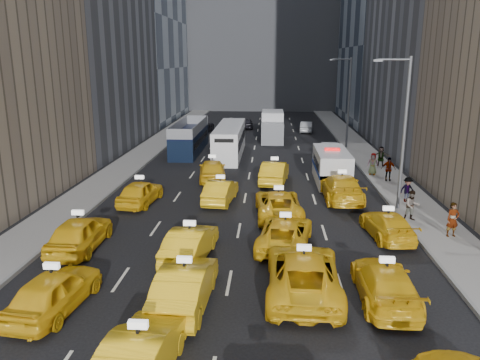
% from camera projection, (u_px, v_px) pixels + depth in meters
% --- Properties ---
extents(ground, '(160.00, 160.00, 0.00)m').
position_uv_depth(ground, '(224.00, 308.00, 17.12)').
color(ground, black).
rests_on(ground, ground).
extents(sidewalk_west, '(3.00, 90.00, 0.15)m').
position_uv_depth(sidewalk_west, '(135.00, 160.00, 41.91)').
color(sidewalk_west, gray).
rests_on(sidewalk_west, ground).
extents(sidewalk_east, '(3.00, 90.00, 0.15)m').
position_uv_depth(sidewalk_east, '(372.00, 163.00, 40.59)').
color(sidewalk_east, gray).
rests_on(sidewalk_east, ground).
extents(curb_west, '(0.15, 90.00, 0.18)m').
position_uv_depth(curb_west, '(151.00, 160.00, 41.81)').
color(curb_west, slate).
rests_on(curb_west, ground).
extents(curb_east, '(0.15, 90.00, 0.18)m').
position_uv_depth(curb_east, '(356.00, 163.00, 40.68)').
color(curb_east, slate).
rests_on(curb_east, ground).
extents(streetlight_near, '(2.15, 0.22, 9.00)m').
position_uv_depth(streetlight_near, '(402.00, 129.00, 26.90)').
color(streetlight_near, '#595B60').
rests_on(streetlight_near, ground).
extents(streetlight_far, '(2.15, 0.22, 9.00)m').
position_uv_depth(streetlight_far, '(348.00, 100.00, 46.21)').
color(streetlight_far, '#595B60').
rests_on(streetlight_far, ground).
extents(taxi_1, '(2.04, 4.82, 1.55)m').
position_uv_depth(taxi_1, '(140.00, 356.00, 13.09)').
color(taxi_1, yellow).
rests_on(taxi_1, ground).
extents(taxi_4, '(2.34, 4.67, 1.53)m').
position_uv_depth(taxi_4, '(54.00, 291.00, 16.77)').
color(taxi_4, yellow).
rests_on(taxi_4, ground).
extents(taxi_5, '(1.91, 4.95, 1.61)m').
position_uv_depth(taxi_5, '(185.00, 285.00, 17.11)').
color(taxi_5, yellow).
rests_on(taxi_5, ground).
extents(taxi_6, '(2.90, 6.05, 1.66)m').
position_uv_depth(taxi_6, '(303.00, 273.00, 18.04)').
color(taxi_6, yellow).
rests_on(taxi_6, ground).
extents(taxi_7, '(2.13, 5.02, 1.45)m').
position_uv_depth(taxi_7, '(385.00, 283.00, 17.46)').
color(taxi_7, yellow).
rests_on(taxi_7, ground).
extents(taxi_8, '(1.93, 4.77, 1.62)m').
position_uv_depth(taxi_8, '(80.00, 233.00, 22.21)').
color(taxi_8, yellow).
rests_on(taxi_8, ground).
extents(taxi_9, '(2.14, 4.73, 1.50)m').
position_uv_depth(taxi_9, '(190.00, 243.00, 21.13)').
color(taxi_9, yellow).
rests_on(taxi_9, ground).
extents(taxi_10, '(3.05, 5.40, 1.42)m').
position_uv_depth(taxi_10, '(285.00, 233.00, 22.50)').
color(taxi_10, yellow).
rests_on(taxi_10, ground).
extents(taxi_11, '(2.33, 4.72, 1.32)m').
position_uv_depth(taxi_11, '(387.00, 225.00, 23.75)').
color(taxi_11, yellow).
rests_on(taxi_11, ground).
extents(taxi_12, '(2.24, 4.63, 1.52)m').
position_uv_depth(taxi_12, '(140.00, 192.00, 29.17)').
color(taxi_12, yellow).
rests_on(taxi_12, ground).
extents(taxi_13, '(2.00, 4.53, 1.45)m').
position_uv_depth(taxi_13, '(221.00, 191.00, 29.59)').
color(taxi_13, yellow).
rests_on(taxi_13, ground).
extents(taxi_14, '(2.87, 5.59, 1.51)m').
position_uv_depth(taxi_14, '(278.00, 204.00, 26.86)').
color(taxi_14, yellow).
rests_on(taxi_14, ground).
extents(taxi_15, '(2.44, 5.82, 1.68)m').
position_uv_depth(taxi_15, '(341.00, 187.00, 29.98)').
color(taxi_15, yellow).
rests_on(taxi_15, ground).
extents(taxi_16, '(2.53, 5.01, 1.63)m').
position_uv_depth(taxi_16, '(212.00, 170.00, 34.82)').
color(taxi_16, yellow).
rests_on(taxi_16, ground).
extents(taxi_17, '(2.29, 5.06, 1.61)m').
position_uv_depth(taxi_17, '(274.00, 172.00, 34.18)').
color(taxi_17, yellow).
rests_on(taxi_17, ground).
extents(nypd_van, '(2.60, 6.04, 2.55)m').
position_uv_depth(nypd_van, '(331.00, 167.00, 34.34)').
color(nypd_van, silver).
rests_on(nypd_van, ground).
extents(double_decker, '(3.15, 10.23, 2.93)m').
position_uv_depth(double_decker, '(190.00, 137.00, 45.50)').
color(double_decker, black).
rests_on(double_decker, ground).
extents(city_bus, '(3.29, 11.13, 2.83)m').
position_uv_depth(city_bus, '(230.00, 141.00, 43.85)').
color(city_bus, white).
rests_on(city_bus, ground).
extents(box_truck, '(2.61, 6.98, 3.15)m').
position_uv_depth(box_truck, '(272.00, 126.00, 51.94)').
color(box_truck, silver).
rests_on(box_truck, ground).
extents(misc_car_0, '(1.85, 4.57, 1.48)m').
position_uv_depth(misc_car_0, '(329.00, 150.00, 42.99)').
color(misc_car_0, '#9A9DA1').
rests_on(misc_car_0, ground).
extents(misc_car_1, '(3.39, 6.04, 1.60)m').
position_uv_depth(misc_car_1, '(199.00, 127.00, 57.23)').
color(misc_car_1, black).
rests_on(misc_car_1, ground).
extents(misc_car_2, '(2.01, 4.93, 1.43)m').
position_uv_depth(misc_car_2, '(272.00, 123.00, 60.89)').
color(misc_car_2, slate).
rests_on(misc_car_2, ground).
extents(misc_car_3, '(1.71, 4.11, 1.39)m').
position_uv_depth(misc_car_3, '(246.00, 123.00, 60.88)').
color(misc_car_3, black).
rests_on(misc_car_3, ground).
extents(misc_car_4, '(1.88, 4.20, 1.34)m').
position_uv_depth(misc_car_4, '(306.00, 127.00, 57.98)').
color(misc_car_4, '#929699').
rests_on(misc_car_4, ground).
extents(pedestrian_0, '(0.71, 0.53, 1.77)m').
position_uv_depth(pedestrian_0, '(453.00, 220.00, 23.41)').
color(pedestrian_0, gray).
rests_on(pedestrian_0, sidewalk_east).
extents(pedestrian_1, '(0.87, 0.54, 1.71)m').
position_uv_depth(pedestrian_1, '(412.00, 206.00, 25.74)').
color(pedestrian_1, gray).
rests_on(pedestrian_1, sidewalk_east).
extents(pedestrian_2, '(1.09, 0.65, 1.58)m').
position_uv_depth(pedestrian_2, '(407.00, 190.00, 29.12)').
color(pedestrian_2, gray).
rests_on(pedestrian_2, sidewalk_east).
extents(pedestrian_3, '(1.06, 0.53, 1.75)m').
position_uv_depth(pedestrian_3, '(388.00, 169.00, 34.20)').
color(pedestrian_3, gray).
rests_on(pedestrian_3, sidewalk_east).
extents(pedestrian_4, '(0.91, 0.67, 1.68)m').
position_uv_depth(pedestrian_4, '(373.00, 164.00, 36.05)').
color(pedestrian_4, gray).
rests_on(pedestrian_4, sidewalk_east).
extents(pedestrian_5, '(1.57, 0.78, 1.63)m').
position_uv_depth(pedestrian_5, '(381.00, 156.00, 38.98)').
color(pedestrian_5, gray).
rests_on(pedestrian_5, sidewalk_east).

